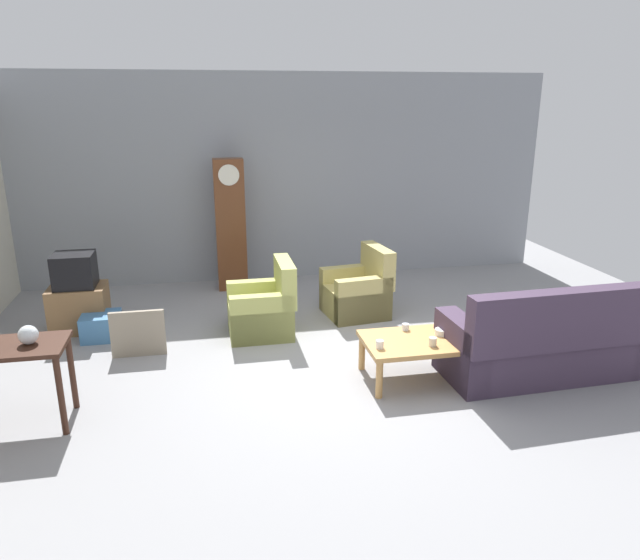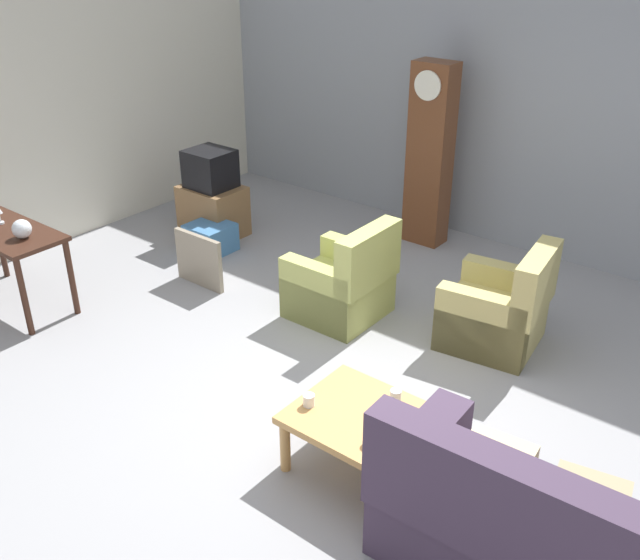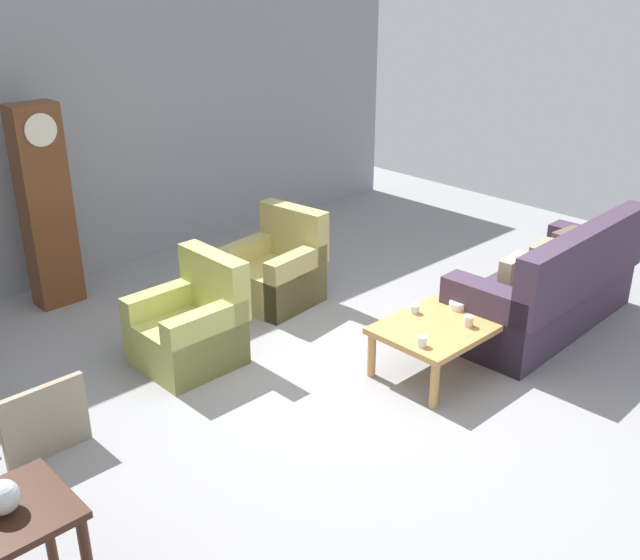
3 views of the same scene
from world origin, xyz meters
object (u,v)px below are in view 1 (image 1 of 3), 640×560
object	(u,v)px
tv_stand_cabinet	(79,308)
cup_cream_tall	(433,342)
coffee_table_wood	(410,346)
tv_crt	(74,270)
couch_floral	(546,344)
cup_white_porcelain	(380,344)
glass_dome_cloche	(28,335)
cup_blue_rimmed	(406,327)
bowl_white_stacked	(442,332)
grandfather_clock	(231,225)
framed_picture_leaning	(138,334)
armchair_olive_far	(358,293)
armchair_olive_near	(264,310)
storage_box_blue	(101,326)

from	to	relation	value
tv_stand_cabinet	cup_cream_tall	distance (m)	4.43
coffee_table_wood	tv_crt	size ratio (longest dim) A/B	2.00
couch_floral	cup_white_porcelain	xyz separation A→B (m)	(-1.79, 0.05, 0.12)
glass_dome_cloche	cup_blue_rimmed	size ratio (longest dim) A/B	2.21
couch_floral	tv_stand_cabinet	size ratio (longest dim) A/B	3.13
coffee_table_wood	bowl_white_stacked	distance (m)	0.38
coffee_table_wood	glass_dome_cloche	bearing A→B (deg)	-177.00
glass_dome_cloche	bowl_white_stacked	world-z (taller)	glass_dome_cloche
coffee_table_wood	tv_crt	world-z (taller)	tv_crt
tv_crt	grandfather_clock	bearing A→B (deg)	34.10
framed_picture_leaning	bowl_white_stacked	bearing A→B (deg)	-18.68
grandfather_clock	tv_crt	world-z (taller)	grandfather_clock
armchair_olive_far	armchair_olive_near	bearing A→B (deg)	-162.03
coffee_table_wood	tv_stand_cabinet	world-z (taller)	tv_stand_cabinet
coffee_table_wood	grandfather_clock	xyz separation A→B (m)	(-1.63, 3.46, 0.62)
grandfather_clock	cup_blue_rimmed	bearing A→B (deg)	-62.40
armchair_olive_near	storage_box_blue	world-z (taller)	armchair_olive_near
cup_blue_rimmed	couch_floral	bearing A→B (deg)	-18.21
coffee_table_wood	bowl_white_stacked	bearing A→B (deg)	11.41
tv_stand_cabinet	cup_cream_tall	size ratio (longest dim) A/B	7.63
tv_crt	cup_white_porcelain	distance (m)	3.96
bowl_white_stacked	couch_floral	bearing A→B (deg)	-13.78
armchair_olive_far	tv_crt	distance (m)	3.62
tv_crt	cup_blue_rimmed	bearing A→B (deg)	-26.84
coffee_table_wood	cup_white_porcelain	size ratio (longest dim) A/B	11.64
armchair_olive_near	glass_dome_cloche	distance (m)	2.85
grandfather_clock	cup_white_porcelain	world-z (taller)	grandfather_clock
cup_blue_rimmed	storage_box_blue	bearing A→B (deg)	155.83
bowl_white_stacked	glass_dome_cloche	bearing A→B (deg)	-176.21
armchair_olive_near	grandfather_clock	size ratio (longest dim) A/B	0.47
glass_dome_cloche	bowl_white_stacked	size ratio (longest dim) A/B	1.19
cup_white_porcelain	bowl_white_stacked	size ratio (longest dim) A/B	0.58
couch_floral	armchair_olive_near	world-z (taller)	couch_floral
armchair_olive_near	tv_stand_cabinet	bearing A→B (deg)	165.80
armchair_olive_near	coffee_table_wood	size ratio (longest dim) A/B	0.96
storage_box_blue	bowl_white_stacked	size ratio (longest dim) A/B	3.16
tv_stand_cabinet	bowl_white_stacked	xyz separation A→B (m)	(3.98, -2.04, 0.18)
armchair_olive_far	cup_blue_rimmed	size ratio (longest dim) A/B	12.08
framed_picture_leaning	glass_dome_cloche	world-z (taller)	glass_dome_cloche
armchair_olive_far	tv_stand_cabinet	world-z (taller)	armchair_olive_far
coffee_table_wood	tv_crt	distance (m)	4.21
tv_crt	bowl_white_stacked	world-z (taller)	tv_crt
couch_floral	storage_box_blue	xyz separation A→B (m)	(-4.73, 1.96, -0.20)
armchair_olive_far	glass_dome_cloche	bearing A→B (deg)	-148.49
armchair_olive_near	coffee_table_wood	world-z (taller)	armchair_olive_near
framed_picture_leaning	cup_cream_tall	size ratio (longest dim) A/B	6.74
grandfather_clock	tv_crt	bearing A→B (deg)	-145.90
tv_stand_cabinet	storage_box_blue	distance (m)	0.47
grandfather_clock	storage_box_blue	distance (m)	2.52
glass_dome_cloche	bowl_white_stacked	bearing A→B (deg)	3.79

